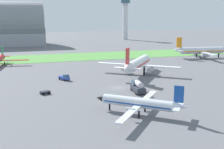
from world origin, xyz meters
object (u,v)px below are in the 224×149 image
(airplane_midfield_jet, at_px, (137,64))
(fuel_truck_by_runway, at_px, (138,87))
(baggage_cart_midfield, at_px, (45,92))
(airplane_parked_jet_far, at_px, (201,50))
(control_tower, at_px, (125,15))
(airplane_foreground_turboprop, at_px, (139,103))
(pushback_tug_near_gate, at_px, (64,77))

(airplane_midfield_jet, distance_m, fuel_truck_by_runway, 24.19)
(baggage_cart_midfield, bearing_deg, fuel_truck_by_runway, -33.47)
(airplane_parked_jet_far, distance_m, control_tower, 116.41)
(fuel_truck_by_runway, height_order, control_tower, control_tower)
(airplane_midfield_jet, xyz_separation_m, baggage_cart_midfield, (-33.10, -16.63, -3.23))
(fuel_truck_by_runway, distance_m, control_tower, 175.55)
(airplane_foreground_turboprop, xyz_separation_m, baggage_cart_midfield, (-17.43, 21.98, -1.97))
(pushback_tug_near_gate, bearing_deg, airplane_parked_jet_far, 82.94)
(airplane_parked_jet_far, height_order, fuel_truck_by_runway, airplane_parked_jet_far)
(airplane_foreground_turboprop, height_order, pushback_tug_near_gate, airplane_foreground_turboprop)
(airplane_foreground_turboprop, bearing_deg, airplane_parked_jet_far, -91.51)
(airplane_midfield_jet, bearing_deg, airplane_parked_jet_far, -20.48)
(airplane_foreground_turboprop, distance_m, fuel_truck_by_runway, 17.61)
(fuel_truck_by_runway, bearing_deg, pushback_tug_near_gate, 43.94)
(fuel_truck_by_runway, bearing_deg, airplane_foreground_turboprop, 163.49)
(baggage_cart_midfield, bearing_deg, pushback_tug_near_gate, 44.03)
(baggage_cart_midfield, relative_size, control_tower, 0.08)
(airplane_midfield_jet, relative_size, airplane_parked_jet_far, 0.88)
(pushback_tug_near_gate, xyz_separation_m, fuel_truck_by_runway, (16.64, -20.75, 0.67))
(pushback_tug_near_gate, distance_m, control_tower, 163.11)
(airplane_midfield_jet, bearing_deg, airplane_foreground_turboprop, -164.10)
(pushback_tug_near_gate, bearing_deg, airplane_foreground_turboprop, -14.12)
(airplane_parked_jet_far, distance_m, pushback_tug_near_gate, 76.45)
(airplane_parked_jet_far, height_order, airplane_foreground_turboprop, airplane_parked_jet_far)
(airplane_midfield_jet, xyz_separation_m, pushback_tug_near_gate, (-25.81, -1.52, -2.88))
(airplane_parked_jet_far, xyz_separation_m, fuel_truck_by_runway, (-54.02, -49.79, -2.08))
(pushback_tug_near_gate, xyz_separation_m, baggage_cart_midfield, (-7.30, -15.11, -0.34))
(airplane_midfield_jet, distance_m, airplane_foreground_turboprop, 41.69)
(airplane_parked_jet_far, bearing_deg, control_tower, 96.77)
(baggage_cart_midfield, height_order, fuel_truck_by_runway, fuel_truck_by_runway)
(airplane_foreground_turboprop, height_order, control_tower, control_tower)
(airplane_foreground_turboprop, distance_m, control_tower, 192.93)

